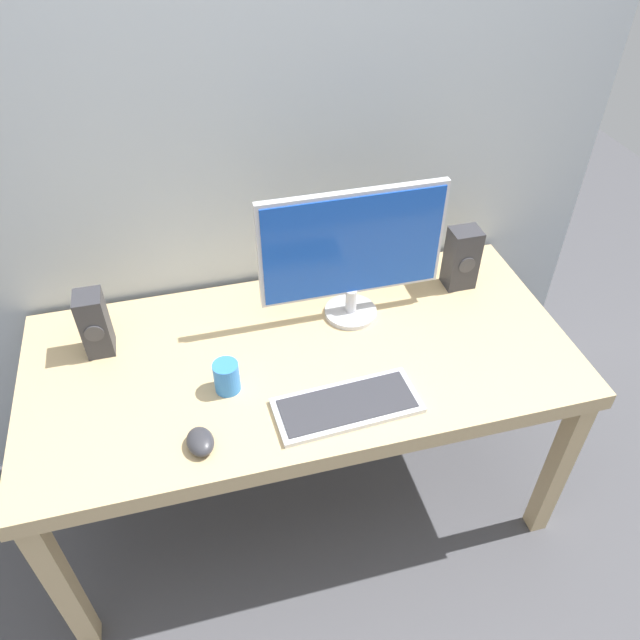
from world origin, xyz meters
TOP-DOWN VIEW (x-y plane):
  - ground_plane at (0.00, 0.00)m, footprint 6.00×6.00m
  - wall_back at (0.00, 0.43)m, footprint 2.32×0.04m
  - desk at (0.00, 0.00)m, footprint 1.65×0.78m
  - monitor at (0.20, 0.15)m, footprint 0.57×0.17m
  - keyboard_primary at (0.07, -0.24)m, footprint 0.41×0.19m
  - mouse at (-0.33, -0.27)m, footprint 0.08×0.10m
  - speaker_right at (0.60, 0.20)m, footprint 0.10×0.09m
  - speaker_left at (-0.58, 0.17)m, footprint 0.08×0.09m
  - coffee_mug at (-0.23, -0.09)m, footprint 0.07×0.07m

SIDE VIEW (x-z plane):
  - ground_plane at x=0.00m, z-range 0.00..0.00m
  - desk at x=0.00m, z-range 0.29..1.02m
  - keyboard_primary at x=0.07m, z-range 0.73..0.75m
  - mouse at x=-0.33m, z-range 0.73..0.77m
  - coffee_mug at x=-0.23m, z-range 0.73..0.83m
  - speaker_left at x=-0.58m, z-range 0.73..0.94m
  - speaker_right at x=0.60m, z-range 0.73..0.95m
  - monitor at x=0.20m, z-range 0.75..1.19m
  - wall_back at x=0.00m, z-range 0.00..3.00m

